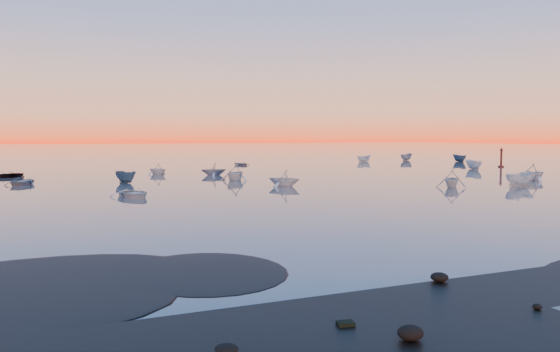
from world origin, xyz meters
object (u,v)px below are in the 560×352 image
boat_near_center (519,186)px  boat_near_right (284,186)px  channel_marker (501,159)px  boat_near_left (133,197)px

boat_near_center → boat_near_right: 24.79m
boat_near_right → channel_marker: 52.04m
boat_near_center → boat_near_right: boat_near_center is taller
boat_near_center → channel_marker: size_ratio=1.23×
boat_near_right → boat_near_left: bearing=-25.1°
boat_near_left → channel_marker: channel_marker is taller
boat_near_left → boat_near_center: bearing=-23.2°
boat_near_right → channel_marker: size_ratio=1.07×
boat_near_center → channel_marker: (25.92, 27.85, 1.36)m
boat_near_right → boat_near_center: bearing=117.3°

